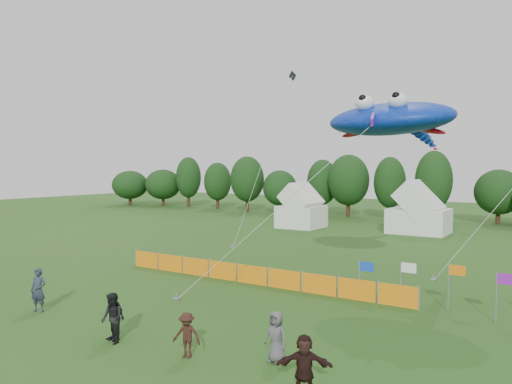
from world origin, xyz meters
The scene contains 14 objects.
ground centered at (0.00, 0.00, 0.00)m, with size 160.00×160.00×0.00m, color #234C16.
treeline centered at (1.61, 44.93, 4.18)m, with size 104.57×8.78×8.36m.
tent_left centered at (-11.53, 32.34, 1.89)m, with size 4.23×4.23×3.73m.
tent_right centered at (-0.07, 34.58, 1.94)m, with size 5.44×4.35×3.84m.
barrier_fence centered at (-2.09, 8.81, 0.50)m, with size 17.90×0.06×1.00m.
flag_row centered at (8.23, 8.93, 1.40)m, with size 8.73×0.67×2.20m.
spectator_a centered at (-7.10, -0.65, 0.96)m, with size 0.70×0.46×1.93m, color #272F41.
spectator_b centered at (-1.32, -1.53, 0.91)m, with size 0.88×0.69×1.82m, color black.
spectator_c centered at (1.85, -1.09, 0.76)m, with size 0.99×0.57×1.53m, color black.
spectator_d centered at (-1.53, -1.25, 0.88)m, with size 1.03×0.43×1.77m, color black.
spectator_e centered at (4.56, 0.22, 0.84)m, with size 0.82×0.53×1.68m, color #4E4D52.
spectator_f centered at (6.41, -1.36, 0.85)m, with size 1.58×0.50×1.71m, color black.
stingray_kite centered at (4.63, 11.84, 8.77)m, with size 11.67×16.09×9.98m.
small_kite_dark centered at (-9.63, 23.07, 8.76)m, with size 1.23×8.74×15.04m.
Camera 1 is at (12.75, -13.57, 6.42)m, focal length 35.00 mm.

